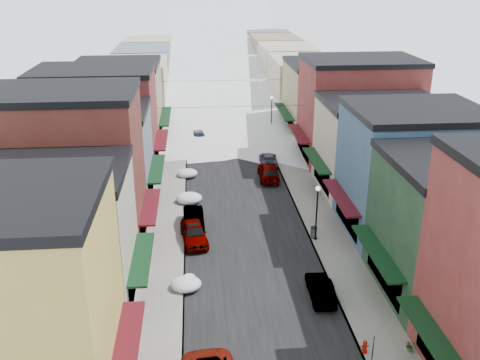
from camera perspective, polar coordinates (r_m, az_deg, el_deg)
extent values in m
cube|color=black|center=(80.42, -2.03, 6.90)|extent=(10.00, 160.00, 0.01)
cube|color=gray|center=(80.35, -6.77, 6.80)|extent=(3.20, 160.00, 0.15)
cube|color=gray|center=(80.99, 2.67, 7.05)|extent=(3.20, 160.00, 0.15)
cube|color=slate|center=(80.31, -5.66, 6.84)|extent=(0.10, 160.00, 0.15)
cube|color=slate|center=(80.80, 1.57, 7.03)|extent=(0.10, 160.00, 0.15)
cube|color=#DEBF51|center=(27.86, -24.13, -12.70)|extent=(10.00, 8.50, 11.00)
cube|color=#4F0D16|center=(27.88, -11.97, -16.86)|extent=(1.20, 7.22, 0.15)
cube|color=beige|center=(35.33, -19.72, -6.42)|extent=(10.00, 8.00, 9.00)
cube|color=black|center=(33.48, -20.73, 0.80)|extent=(10.20, 8.20, 0.50)
cube|color=black|center=(34.91, -10.46, -8.20)|extent=(1.20, 6.80, 0.15)
cube|color=maroon|center=(41.95, -18.11, 0.49)|extent=(11.00, 8.00, 12.00)
cube|color=black|center=(40.25, -19.14, 8.82)|extent=(11.20, 8.20, 0.50)
cube|color=#4F0D16|center=(42.03, -9.55, -2.80)|extent=(1.20, 6.80, 0.15)
cube|color=slate|center=(50.25, -15.34, 2.11)|extent=(10.00, 9.00, 8.50)
cube|color=black|center=(49.00, -15.85, 7.08)|extent=(10.20, 9.20, 0.50)
cube|color=black|center=(49.88, -8.89, 1.21)|extent=(1.20, 7.65, 0.15)
cube|color=maroon|center=(58.62, -14.97, 5.91)|extent=(12.00, 9.00, 10.50)
cube|color=black|center=(57.45, -15.50, 11.20)|extent=(12.20, 9.20, 0.50)
cube|color=#4F0D16|center=(58.39, -8.38, 4.27)|extent=(1.20, 7.65, 0.15)
cube|color=#988264|center=(68.16, -12.78, 7.81)|extent=(10.00, 11.00, 9.50)
cube|color=black|center=(67.20, -13.13, 11.95)|extent=(10.20, 11.20, 0.50)
cube|color=black|center=(68.00, -7.96, 6.76)|extent=(1.20, 9.35, 0.15)
cube|color=black|center=(29.24, 20.17, -15.82)|extent=(1.20, 7.65, 0.15)
cube|color=#1D3D26|center=(37.77, 22.66, -5.00)|extent=(10.00, 9.00, 9.00)
cube|color=black|center=(36.04, 23.73, 1.79)|extent=(10.20, 9.20, 0.50)
cube|color=black|center=(36.17, 14.39, -7.43)|extent=(1.20, 7.65, 0.15)
cube|color=#37597C|center=(45.02, 17.73, 0.59)|extent=(10.00, 9.00, 10.00)
cube|color=black|center=(43.52, 18.51, 7.06)|extent=(10.20, 9.20, 0.50)
cube|color=#4F0D16|center=(43.87, 10.69, -1.81)|extent=(1.20, 7.65, 0.15)
cube|color=beige|center=(53.34, 14.60, 3.30)|extent=(11.00, 9.00, 8.50)
cube|color=black|center=(52.17, 15.07, 8.00)|extent=(11.20, 9.20, 0.50)
cube|color=black|center=(51.98, 8.14, 2.10)|extent=(1.20, 7.65, 0.15)
cube|color=maroon|center=(61.36, 12.47, 7.06)|extent=(12.00, 9.00, 11.00)
cube|color=black|center=(60.23, 12.91, 12.36)|extent=(12.20, 9.20, 0.50)
cube|color=#4F0D16|center=(60.35, 6.27, 4.94)|extent=(1.20, 7.65, 0.15)
cube|color=tan|center=(70.67, 9.28, 8.33)|extent=(10.00, 11.00, 9.00)
cube|color=black|center=(69.76, 9.52, 12.13)|extent=(10.20, 11.20, 0.50)
cube|color=black|center=(69.83, 4.72, 7.28)|extent=(1.20, 9.35, 0.15)
cube|color=gray|center=(81.81, -11.05, 9.64)|extent=(9.00, 13.00, 8.00)
cube|color=gray|center=(83.01, 6.64, 10.06)|extent=(9.00, 13.00, 8.00)
cube|color=gray|center=(95.50, -10.26, 11.37)|extent=(9.00, 13.00, 8.00)
cube|color=gray|center=(96.53, 5.00, 11.73)|extent=(9.00, 13.00, 8.00)
cube|color=gray|center=(109.28, -9.66, 12.66)|extent=(9.00, 13.00, 8.00)
cube|color=gray|center=(110.17, 3.75, 12.98)|extent=(9.00, 13.00, 8.00)
cube|color=gray|center=(123.10, -9.19, 13.66)|extent=(9.00, 13.00, 8.00)
cube|color=gray|center=(123.90, 2.77, 13.95)|extent=(9.00, 13.00, 8.00)
cube|color=silver|center=(243.17, -4.26, 18.10)|extent=(360.00, 40.00, 12.00)
cylinder|color=black|center=(59.54, -1.06, 7.83)|extent=(16.40, 0.04, 0.04)
cylinder|color=black|center=(74.17, -1.88, 10.56)|extent=(16.40, 0.04, 0.04)
imported|color=#ABACB3|center=(42.87, -4.94, -5.61)|extent=(2.50, 4.92, 1.61)
imported|color=black|center=(44.87, -4.96, -4.34)|extent=(1.85, 4.81, 1.56)
imported|color=#A2A5AA|center=(67.52, -4.41, 4.57)|extent=(2.31, 4.80, 1.35)
imported|color=black|center=(36.40, 8.58, -11.39)|extent=(1.54, 4.10, 1.34)
imported|color=gray|center=(55.33, 3.07, 0.91)|extent=(2.14, 5.00, 1.68)
imported|color=black|center=(59.44, 3.04, 2.23)|extent=(2.25, 4.84, 1.37)
imported|color=gray|center=(73.87, -3.00, 6.16)|extent=(2.25, 4.59, 1.51)
imported|color=white|center=(86.95, -1.08, 8.60)|extent=(3.25, 6.34, 1.71)
cylinder|color=#A30E08|center=(32.49, 13.11, -17.36)|extent=(0.34, 0.34, 0.10)
cylinder|color=#A30E08|center=(32.34, 13.15, -17.01)|extent=(0.24, 0.24, 0.60)
sphere|color=#A30E08|center=(32.13, 13.20, -16.53)|extent=(0.26, 0.26, 0.26)
cylinder|color=#A30E08|center=(32.28, 13.17, -16.87)|extent=(0.45, 0.10, 0.10)
cylinder|color=black|center=(31.00, 13.97, -17.36)|extent=(0.05, 0.05, 2.01)
cube|color=navy|center=(30.56, 14.09, -16.29)|extent=(0.11, 0.27, 0.37)
cylinder|color=#5B5E60|center=(43.57, 7.87, -5.59)|extent=(0.51, 0.51, 0.88)
cylinder|color=black|center=(43.36, 7.90, -5.05)|extent=(0.55, 0.55, 0.06)
cylinder|color=black|center=(43.56, 8.02, -6.18)|extent=(0.32, 0.32, 0.11)
cylinder|color=black|center=(42.65, 8.16, -3.72)|extent=(0.13, 0.13, 4.23)
sphere|color=white|center=(41.73, 8.32, -0.90)|extent=(0.38, 0.38, 0.38)
cylinder|color=black|center=(71.16, 3.34, 5.09)|extent=(0.34, 0.34, 0.11)
cylinder|color=black|center=(70.57, 3.38, 6.83)|extent=(0.14, 0.14, 4.57)
sphere|color=white|center=(69.98, 3.42, 8.77)|extent=(0.41, 0.41, 0.41)
imported|color=#3A6A2F|center=(33.08, 17.68, -16.49)|extent=(0.69, 0.63, 0.65)
ellipsoid|color=white|center=(37.06, -5.79, -10.99)|extent=(2.11, 1.79, 0.89)
ellipsoid|color=white|center=(38.19, -5.46, -10.30)|extent=(0.90, 0.81, 0.45)
ellipsoid|color=white|center=(49.90, -5.46, -1.95)|extent=(2.40, 2.03, 1.01)
ellipsoid|color=white|center=(51.10, -5.22, -1.66)|extent=(1.02, 0.92, 0.51)
ellipsoid|color=white|center=(56.18, -5.64, 0.72)|extent=(2.10, 1.78, 0.89)
ellipsoid|color=white|center=(57.38, -5.43, 0.95)|extent=(0.90, 0.81, 0.45)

